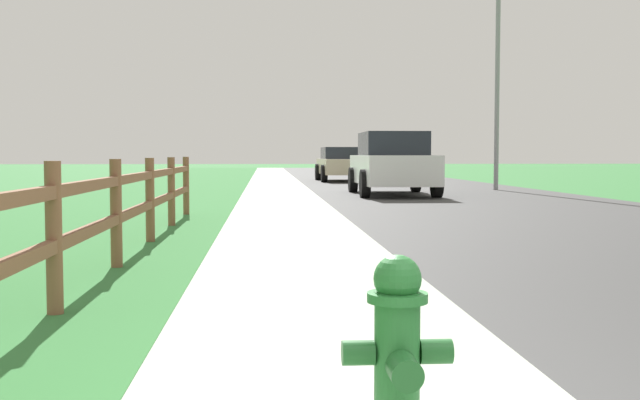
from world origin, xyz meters
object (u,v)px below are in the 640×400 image
object	(u,v)px
parked_car_beige	(342,164)
street_lamp	(501,57)
fire_hydrant	(398,350)
parked_suv_white	(392,163)

from	to	relation	value
parked_car_beige	street_lamp	xyz separation A→B (m)	(3.97, -8.21, 3.30)
fire_hydrant	parked_suv_white	bearing A→B (deg)	80.75
fire_hydrant	parked_suv_white	distance (m)	17.95
fire_hydrant	street_lamp	size ratio (longest dim) A/B	0.10
parked_suv_white	parked_car_beige	size ratio (longest dim) A/B	1.10
street_lamp	parked_car_beige	bearing A→B (deg)	115.79
fire_hydrant	parked_car_beige	xyz separation A→B (m)	(2.62, 28.50, 0.35)
parked_suv_white	parked_car_beige	xyz separation A→B (m)	(-0.26, 10.79, -0.13)
parked_car_beige	street_lamp	size ratio (longest dim) A/B	0.63
fire_hydrant	parked_suv_white	size ratio (longest dim) A/B	0.15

